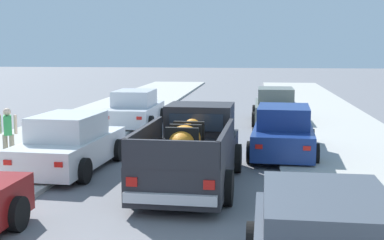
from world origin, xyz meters
name	(u,v)px	position (x,y,z in m)	size (l,w,h in m)	color
sidewalk_left	(61,136)	(-5.08, 12.00, 0.06)	(4.71, 60.00, 0.12)	#B2AFA8
sidewalk_right	(343,142)	(5.08, 12.00, 0.06)	(4.71, 60.00, 0.12)	#B2AFA8
curb_left	(86,137)	(-4.13, 12.00, 0.05)	(0.16, 60.00, 0.10)	silver
curb_right	(315,142)	(4.13, 12.00, 0.05)	(0.16, 60.00, 0.10)	silver
pickup_truck	(192,151)	(0.55, 6.14, 0.81)	(2.33, 5.26, 1.80)	#28282D
car_left_near	(275,107)	(2.92, 16.87, 0.71)	(2.03, 4.26, 1.54)	slate
car_right_near	(283,132)	(2.91, 9.83, 0.71)	(2.20, 4.33, 1.54)	navy
car_left_mid	(135,110)	(-2.98, 15.01, 0.71)	(2.05, 4.27, 1.54)	silver
car_right_far	(70,144)	(-2.90, 7.16, 0.71)	(2.20, 4.34, 1.54)	silver
pedestrian	(8,131)	(-4.98, 7.80, 0.91)	(0.57, 0.44, 1.59)	gray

